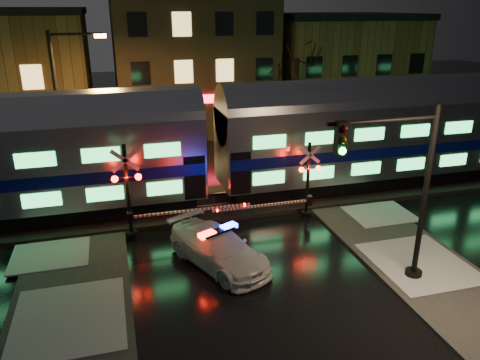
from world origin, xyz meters
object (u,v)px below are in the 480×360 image
police_car (218,248)px  streetlight (64,103)px  crossing_signal_left (137,201)px  traffic_light (400,195)px  crossing_signal_right (301,189)px

police_car → streetlight: streetlight is taller
police_car → crossing_signal_left: size_ratio=0.87×
traffic_light → streetlight: bearing=127.7°
police_car → crossing_signal_right: bearing=8.6°
crossing_signal_left → traffic_light: size_ratio=0.92×
police_car → crossing_signal_right: size_ratio=0.99×
police_car → traffic_light: (5.76, -2.96, 2.79)m
traffic_light → crossing_signal_left: bearing=140.2°
police_car → crossing_signal_left: bearing=107.9°
police_car → traffic_light: size_ratio=0.79×
crossing_signal_right → streetlight: (-10.57, 6.70, 3.35)m
crossing_signal_right → streetlight: streetlight is taller
crossing_signal_left → crossing_signal_right: bearing=-0.1°
crossing_signal_left → traffic_light: bearing=-35.2°
crossing_signal_right → crossing_signal_left: (-7.52, 0.01, 0.23)m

